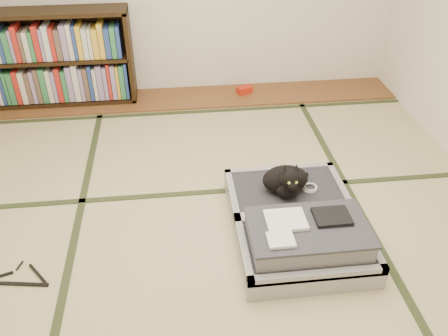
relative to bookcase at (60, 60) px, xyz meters
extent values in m
plane|color=#CDC088|center=(1.34, -2.07, -0.45)|extent=(4.50, 4.50, 0.00)
cube|color=brown|center=(1.34, -0.07, -0.44)|extent=(4.00, 0.50, 0.02)
cube|color=red|center=(1.81, -0.04, -0.40)|extent=(0.17, 0.14, 0.07)
cube|color=#2D381E|center=(0.34, -2.07, -0.45)|extent=(0.05, 4.50, 0.01)
cube|color=#2D381E|center=(2.34, -2.07, -0.45)|extent=(0.05, 4.50, 0.01)
cube|color=#2D381E|center=(1.34, -1.67, -0.45)|extent=(4.00, 0.05, 0.01)
cube|color=#2D381E|center=(1.34, -0.37, -0.45)|extent=(4.00, 0.05, 0.01)
cube|color=black|center=(0.67, 0.00, 0.02)|extent=(0.04, 0.32, 0.89)
cube|color=black|center=(0.00, 0.00, -0.42)|extent=(1.38, 0.32, 0.04)
cube|color=black|center=(0.00, 0.00, 0.46)|extent=(1.38, 0.32, 0.04)
cube|color=black|center=(0.00, 0.00, 0.02)|extent=(1.32, 0.32, 0.03)
cube|color=black|center=(0.00, 0.15, 0.02)|extent=(1.38, 0.02, 0.89)
cube|color=gray|center=(0.00, -0.02, -0.20)|extent=(1.24, 0.22, 0.38)
cube|color=gray|center=(0.00, -0.02, 0.21)|extent=(1.24, 0.22, 0.34)
cube|color=#9E9EA3|center=(1.82, -2.46, -0.38)|extent=(0.83, 0.55, 0.14)
cube|color=#2E2E35|center=(1.82, -2.46, -0.34)|extent=(0.74, 0.46, 0.11)
cube|color=#9E9EA3|center=(1.82, -2.71, -0.30)|extent=(0.83, 0.04, 0.06)
cube|color=#9E9EA3|center=(1.82, -2.20, -0.30)|extent=(0.83, 0.04, 0.06)
cube|color=#9E9EA3|center=(1.43, -2.46, -0.30)|extent=(0.04, 0.55, 0.06)
cube|color=#9E9EA3|center=(2.21, -2.46, -0.30)|extent=(0.04, 0.55, 0.06)
cube|color=#9E9EA3|center=(1.82, -1.91, -0.38)|extent=(0.83, 0.55, 0.14)
cube|color=#2E2E35|center=(1.82, -1.91, -0.34)|extent=(0.74, 0.46, 0.11)
cube|color=#9E9EA3|center=(1.82, -2.16, -0.30)|extent=(0.83, 0.04, 0.06)
cube|color=#9E9EA3|center=(1.82, -1.65, -0.30)|extent=(0.83, 0.04, 0.06)
cube|color=#9E9EA3|center=(1.43, -1.91, -0.30)|extent=(0.04, 0.55, 0.06)
cube|color=#9E9EA3|center=(2.21, -1.91, -0.30)|extent=(0.04, 0.55, 0.06)
cylinder|color=black|center=(1.82, -2.18, -0.30)|extent=(0.74, 0.03, 0.03)
cube|color=gray|center=(1.82, -2.46, -0.24)|extent=(0.71, 0.43, 0.14)
cube|color=#3C3B43|center=(1.82, -2.46, -0.16)|extent=(0.73, 0.45, 0.02)
cube|color=white|center=(1.69, -2.40, -0.14)|extent=(0.24, 0.20, 0.02)
cube|color=black|center=(1.98, -2.40, -0.14)|extent=(0.22, 0.18, 0.02)
cube|color=white|center=(1.62, -2.57, -0.14)|extent=(0.15, 0.13, 0.02)
cube|color=white|center=(1.58, -2.72, -0.37)|extent=(0.07, 0.01, 0.05)
cube|color=white|center=(1.71, -2.72, -0.39)|extent=(0.06, 0.01, 0.04)
cube|color=orange|center=(2.10, -2.72, -0.37)|extent=(0.06, 0.01, 0.04)
cube|color=#197F33|center=(2.02, -2.72, -0.35)|extent=(0.04, 0.01, 0.03)
ellipsoid|color=black|center=(1.80, -1.92, -0.19)|extent=(0.32, 0.21, 0.20)
ellipsoid|color=black|center=(1.80, -2.01, -0.22)|extent=(0.16, 0.11, 0.11)
ellipsoid|color=black|center=(1.80, -2.04, -0.10)|extent=(0.14, 0.13, 0.13)
sphere|color=black|center=(1.80, -2.10, -0.12)|extent=(0.06, 0.06, 0.06)
cone|color=black|center=(1.76, -2.02, -0.03)|extent=(0.05, 0.06, 0.06)
cone|color=black|center=(1.84, -2.02, -0.03)|extent=(0.05, 0.06, 0.06)
sphere|color=#A5BF33|center=(1.78, -2.10, -0.09)|extent=(0.02, 0.02, 0.02)
sphere|color=#A5BF33|center=(1.82, -2.10, -0.09)|extent=(0.02, 0.02, 0.02)
cylinder|color=black|center=(1.91, -1.82, -0.27)|extent=(0.19, 0.12, 0.04)
torus|color=white|center=(1.98, -1.92, -0.29)|extent=(0.11, 0.11, 0.02)
torus|color=white|center=(1.99, -1.92, -0.27)|extent=(0.10, 0.10, 0.01)
cube|color=black|center=(0.04, -2.44, -0.44)|extent=(0.42, 0.09, 0.01)
cube|color=black|center=(0.17, -2.37, -0.44)|extent=(0.14, 0.18, 0.01)
cylinder|color=black|center=(0.04, -2.29, -0.44)|extent=(0.03, 0.07, 0.01)
camera|label=1|loc=(1.07, -4.51, 1.74)|focal=38.00mm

